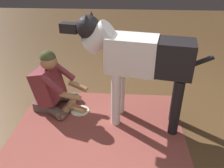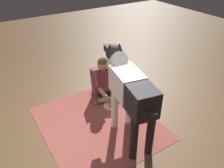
# 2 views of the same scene
# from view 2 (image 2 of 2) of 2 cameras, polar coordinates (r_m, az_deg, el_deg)

# --- Properties ---
(ground_plane) EXTENTS (14.32, 14.32, 0.00)m
(ground_plane) POSITION_cam_2_polar(r_m,az_deg,el_deg) (3.60, -0.78, -12.06)
(ground_plane) COLOR brown
(area_rug) EXTENTS (1.97, 1.74, 0.01)m
(area_rug) POSITION_cam_2_polar(r_m,az_deg,el_deg) (3.75, -3.50, -9.84)
(area_rug) COLOR #93453E
(area_rug) RESTS_ON ground
(person_sitting_on_floor) EXTENTS (0.71, 0.57, 0.81)m
(person_sitting_on_floor) POSITION_cam_2_polar(r_m,az_deg,el_deg) (4.20, -2.19, 0.74)
(person_sitting_on_floor) COLOR brown
(person_sitting_on_floor) RESTS_ON ground
(large_dog) EXTENTS (1.61, 0.51, 1.28)m
(large_dog) POSITION_cam_2_polar(r_m,az_deg,el_deg) (3.09, 4.21, -1.01)
(large_dog) COLOR silver
(large_dog) RESTS_ON ground
(hot_dog_on_plate) EXTENTS (0.24, 0.24, 0.06)m
(hot_dog_on_plate) POSITION_cam_2_polar(r_m,az_deg,el_deg) (4.09, -0.45, -5.32)
(hot_dog_on_plate) COLOR white
(hot_dog_on_plate) RESTS_ON ground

